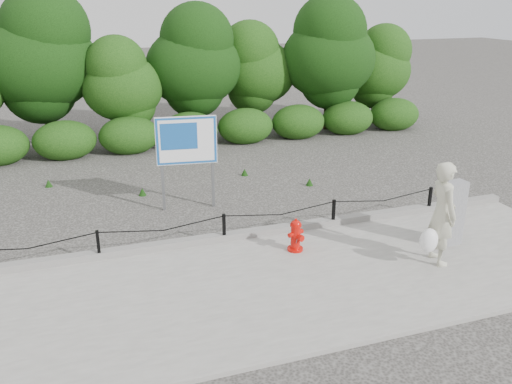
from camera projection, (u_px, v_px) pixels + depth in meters
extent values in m
plane|color=#2D2B28|center=(224.00, 244.00, 11.25)|extent=(90.00, 90.00, 0.00)
cube|color=gray|center=(256.00, 289.00, 9.46)|extent=(14.00, 4.00, 0.08)
cube|color=slate|center=(224.00, 237.00, 11.24)|extent=(14.00, 0.22, 0.14)
cube|color=black|center=(98.00, 245.00, 10.35)|extent=(0.06, 0.06, 0.60)
cube|color=black|center=(224.00, 228.00, 11.12)|extent=(0.06, 0.06, 0.60)
cube|color=black|center=(334.00, 213.00, 11.89)|extent=(0.06, 0.06, 0.60)
cube|color=black|center=(430.00, 199.00, 12.65)|extent=(0.06, 0.06, 0.60)
cylinder|color=black|center=(26.00, 244.00, 9.90)|extent=(2.50, 0.02, 0.02)
cylinder|color=black|center=(163.00, 226.00, 10.66)|extent=(2.50, 0.02, 0.02)
cylinder|color=black|center=(281.00, 210.00, 11.43)|extent=(2.50, 0.02, 0.02)
cylinder|color=black|center=(384.00, 197.00, 12.19)|extent=(2.50, 0.02, 0.02)
cylinder|color=black|center=(46.00, 110.00, 18.09)|extent=(0.18, 0.18, 2.53)
ellipsoid|color=#1C4A11|center=(38.00, 55.00, 17.48)|extent=(3.74, 3.24, 4.05)
cylinder|color=black|center=(126.00, 120.00, 18.27)|extent=(0.18, 0.18, 1.79)
ellipsoid|color=#1C4A11|center=(122.00, 83.00, 17.84)|extent=(2.65, 2.29, 2.87)
cylinder|color=black|center=(195.00, 106.00, 19.31)|extent=(0.18, 0.18, 2.28)
ellipsoid|color=#1C4A11|center=(193.00, 60.00, 18.76)|extent=(3.37, 2.91, 3.64)
cylinder|color=black|center=(257.00, 104.00, 20.48)|extent=(0.18, 0.18, 1.97)
ellipsoid|color=#1C4A11|center=(257.00, 67.00, 20.01)|extent=(2.91, 2.52, 3.15)
cylinder|color=black|center=(327.00, 98.00, 20.46)|extent=(0.18, 0.18, 2.41)
ellipsoid|color=#1C4A11|center=(329.00, 52.00, 19.88)|extent=(3.56, 3.08, 3.85)
cylinder|color=black|center=(374.00, 99.00, 21.61)|extent=(0.18, 0.18, 1.87)
ellipsoid|color=#1C4A11|center=(377.00, 66.00, 21.16)|extent=(2.77, 2.40, 3.00)
cylinder|color=red|center=(295.00, 249.00, 10.81)|extent=(0.40, 0.40, 0.05)
cylinder|color=red|center=(295.00, 237.00, 10.72)|extent=(0.25, 0.25, 0.47)
cylinder|color=red|center=(296.00, 225.00, 10.64)|extent=(0.29, 0.29, 0.04)
ellipsoid|color=red|center=(296.00, 224.00, 10.63)|extent=(0.26, 0.26, 0.15)
cylinder|color=red|center=(296.00, 220.00, 10.60)|extent=(0.07, 0.07, 0.04)
cylinder|color=red|center=(291.00, 235.00, 10.62)|extent=(0.12, 0.12, 0.10)
cylinder|color=red|center=(300.00, 231.00, 10.78)|extent=(0.12, 0.12, 0.10)
cylinder|color=red|center=(300.00, 238.00, 10.61)|extent=(0.16, 0.14, 0.13)
cylinder|color=slate|center=(296.00, 241.00, 10.63)|extent=(0.01, 0.05, 0.10)
imported|color=#BCBBA1|center=(442.00, 213.00, 10.04)|extent=(0.56, 0.78, 1.99)
ellipsoid|color=white|center=(429.00, 241.00, 9.95)|extent=(0.36, 0.28, 0.48)
cube|color=#999A9C|center=(451.00, 213.00, 10.88)|extent=(0.53, 0.33, 1.34)
cube|color=slate|center=(445.00, 207.00, 11.02)|extent=(0.06, 0.06, 1.47)
cube|color=slate|center=(162.00, 165.00, 12.66)|extent=(0.07, 0.07, 2.27)
cube|color=slate|center=(212.00, 162.00, 12.89)|extent=(0.07, 0.07, 2.27)
cube|color=white|center=(186.00, 140.00, 12.54)|extent=(1.41, 0.23, 1.14)
cube|color=#1652A0|center=(187.00, 141.00, 12.52)|extent=(1.38, 0.18, 1.10)
cube|color=#1652A0|center=(179.00, 136.00, 12.44)|extent=(0.85, 0.11, 0.62)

